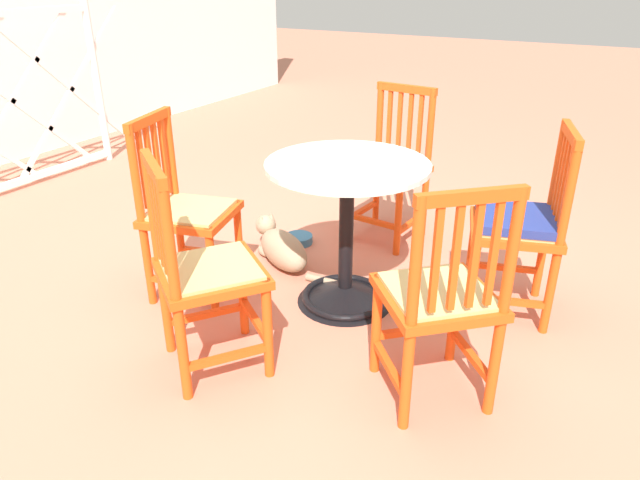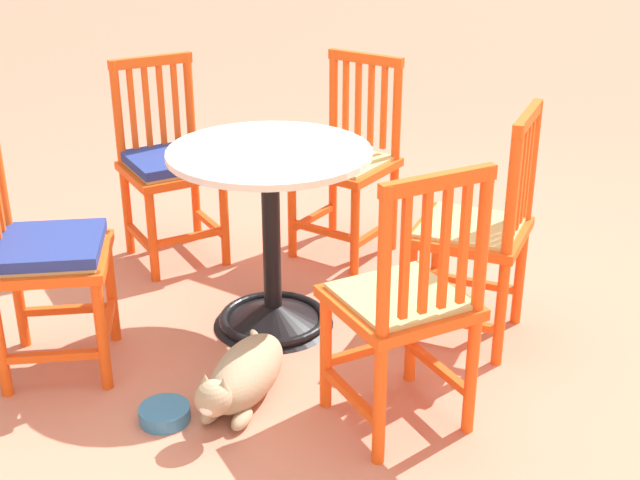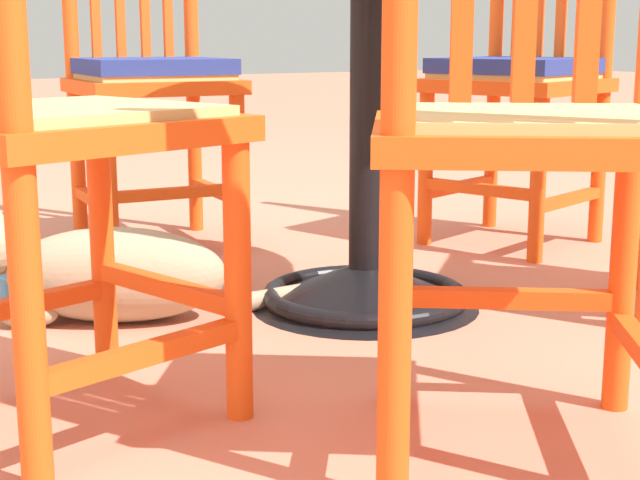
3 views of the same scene
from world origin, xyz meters
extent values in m
plane|color=#C6755B|center=(0.00, 0.00, 0.00)|extent=(24.00, 24.00, 0.00)
cone|color=black|center=(0.12, -0.07, 0.05)|extent=(0.48, 0.48, 0.10)
torus|color=black|center=(0.12, -0.07, 0.03)|extent=(0.44, 0.44, 0.04)
cylinder|color=black|center=(0.12, -0.07, 0.37)|extent=(0.07, 0.07, 0.66)
cylinder|color=black|center=(0.12, -0.07, 0.68)|extent=(0.20, 0.20, 0.04)
cylinder|color=silver|center=(0.12, -0.07, 0.72)|extent=(0.76, 0.76, 0.02)
cylinder|color=#E04C14|center=(0.74, -0.10, 0.23)|extent=(0.04, 0.04, 0.45)
cylinder|color=#E04C14|center=(0.77, 0.24, 0.23)|extent=(0.04, 0.04, 0.45)
cylinder|color=#E04C14|center=(1.07, -0.13, 0.46)|extent=(0.04, 0.04, 0.91)
cube|color=#E04C14|center=(0.90, -0.12, 0.14)|extent=(0.34, 0.06, 0.03)
cube|color=#E04C14|center=(0.94, 0.22, 0.14)|extent=(0.34, 0.06, 0.03)
cube|color=#E04C14|center=(0.75, 0.07, 0.17)|extent=(0.06, 0.34, 0.03)
cube|color=#E04C14|center=(0.92, 0.05, 0.43)|extent=(0.44, 0.44, 0.04)
cube|color=tan|center=(0.92, 0.05, 0.45)|extent=(0.38, 0.38, 0.02)
cube|color=navy|center=(0.92, 0.05, 0.48)|extent=(0.40, 0.40, 0.04)
cylinder|color=#E04C14|center=(0.05, 0.52, 0.23)|extent=(0.04, 0.04, 0.45)
cylinder|color=#E04C14|center=(-0.28, 0.43, 0.23)|extent=(0.04, 0.04, 0.45)
cylinder|color=#E04C14|center=(-0.04, 0.85, 0.46)|extent=(0.04, 0.04, 0.91)
cylinder|color=#E04C14|center=(-0.37, 0.76, 0.46)|extent=(0.04, 0.04, 0.91)
cube|color=#E04C14|center=(0.01, 0.69, 0.14)|extent=(0.11, 0.34, 0.03)
cube|color=#E04C14|center=(-0.32, 0.60, 0.14)|extent=(0.11, 0.34, 0.03)
cube|color=#E04C14|center=(-0.11, 0.48, 0.17)|extent=(0.34, 0.11, 0.03)
cube|color=#E04C14|center=(-0.16, 0.64, 0.43)|extent=(0.49, 0.49, 0.04)
cube|color=tan|center=(-0.16, 0.64, 0.45)|extent=(0.43, 0.43, 0.02)
cube|color=#E04C14|center=(-0.10, 0.83, 0.68)|extent=(0.03, 0.03, 0.39)
cube|color=#E04C14|center=(-0.17, 0.82, 0.68)|extent=(0.03, 0.03, 0.39)
cube|color=#E04C14|center=(-0.23, 0.80, 0.68)|extent=(0.03, 0.03, 0.39)
cube|color=#E04C14|center=(-0.30, 0.78, 0.68)|extent=(0.03, 0.03, 0.39)
cube|color=#E04C14|center=(-0.20, 0.81, 0.89)|extent=(0.38, 0.13, 0.04)
cylinder|color=#E04C14|center=(-0.35, 0.20, 0.23)|extent=(0.04, 0.04, 0.45)
cylinder|color=#E04C14|center=(-0.56, -0.07, 0.23)|extent=(0.04, 0.04, 0.45)
cylinder|color=#E04C14|center=(-0.62, 0.41, 0.46)|extent=(0.04, 0.04, 0.91)
cylinder|color=#E04C14|center=(-0.83, 0.14, 0.46)|extent=(0.04, 0.04, 0.91)
cube|color=#E04C14|center=(-0.49, 0.31, 0.14)|extent=(0.29, 0.23, 0.03)
cube|color=#E04C14|center=(-0.69, 0.03, 0.14)|extent=(0.29, 0.23, 0.03)
cube|color=#E04C14|center=(-0.45, 0.07, 0.17)|extent=(0.23, 0.29, 0.03)
cube|color=#E04C14|center=(-0.59, 0.17, 0.43)|extent=(0.56, 0.56, 0.04)
cube|color=tan|center=(-0.59, 0.17, 0.45)|extent=(0.49, 0.49, 0.02)
cube|color=#E04C14|center=(-0.67, 0.35, 0.68)|extent=(0.03, 0.03, 0.39)
cube|color=#E04C14|center=(-0.71, 0.30, 0.68)|extent=(0.03, 0.03, 0.39)
cube|color=#E04C14|center=(-0.75, 0.24, 0.68)|extent=(0.03, 0.03, 0.39)
cube|color=#E04C14|center=(-0.79, 0.19, 0.68)|extent=(0.03, 0.03, 0.39)
cube|color=#E04C14|center=(-0.73, 0.27, 0.89)|extent=(0.25, 0.32, 0.04)
cylinder|color=#E04C14|center=(-0.31, -0.43, 0.23)|extent=(0.04, 0.04, 0.45)
cylinder|color=#E04C14|center=(-0.08, -0.68, 0.23)|extent=(0.04, 0.04, 0.45)
cylinder|color=#E04C14|center=(-0.57, -0.66, 0.46)|extent=(0.04, 0.04, 0.91)
cylinder|color=#E04C14|center=(-0.34, -0.91, 0.46)|extent=(0.04, 0.04, 0.91)
cube|color=#E04C14|center=(-0.44, -0.55, 0.14)|extent=(0.27, 0.25, 0.03)
cube|color=#E04C14|center=(-0.21, -0.80, 0.14)|extent=(0.27, 0.25, 0.03)
cube|color=#E04C14|center=(-0.20, -0.56, 0.17)|extent=(0.25, 0.27, 0.03)
cube|color=#E04C14|center=(-0.32, -0.67, 0.43)|extent=(0.57, 0.57, 0.04)
cube|color=tan|center=(-0.32, -0.67, 0.45)|extent=(0.49, 0.49, 0.02)
cube|color=#E04C14|center=(-0.52, -0.71, 0.68)|extent=(0.03, 0.03, 0.39)
cube|color=#E04C14|center=(-0.47, -0.76, 0.68)|extent=(0.03, 0.03, 0.39)
cube|color=#E04C14|center=(-0.43, -0.81, 0.68)|extent=(0.03, 0.03, 0.39)
cube|color=#E04C14|center=(-0.38, -0.86, 0.68)|extent=(0.03, 0.03, 0.39)
cube|color=#E04C14|center=(-0.45, -0.79, 0.89)|extent=(0.28, 0.30, 0.04)
cylinder|color=#E04C14|center=(0.23, -0.67, 0.23)|extent=(0.04, 0.04, 0.45)
cylinder|color=#E04C14|center=(0.55, -0.58, 0.23)|extent=(0.04, 0.04, 0.45)
cylinder|color=#E04C14|center=(0.32, -1.00, 0.46)|extent=(0.04, 0.04, 0.91)
cylinder|color=#E04C14|center=(0.65, -0.90, 0.46)|extent=(0.04, 0.04, 0.91)
cube|color=#E04C14|center=(0.28, -0.84, 0.14)|extent=(0.12, 0.33, 0.03)
cube|color=#E04C14|center=(0.60, -0.74, 0.14)|extent=(0.12, 0.33, 0.03)
cube|color=#E04C14|center=(0.39, -0.62, 0.17)|extent=(0.33, 0.12, 0.03)
cube|color=#E04C14|center=(0.44, -0.79, 0.43)|extent=(0.50, 0.50, 0.04)
cube|color=tan|center=(0.44, -0.79, 0.45)|extent=(0.43, 0.43, 0.02)
cube|color=#E04C14|center=(0.39, -0.98, 0.68)|extent=(0.03, 0.03, 0.39)
cube|color=#E04C14|center=(0.46, -0.96, 0.68)|extent=(0.03, 0.03, 0.39)
cube|color=#E04C14|center=(0.52, -0.94, 0.68)|extent=(0.03, 0.03, 0.39)
cube|color=#E04C14|center=(0.59, -0.92, 0.68)|extent=(0.03, 0.03, 0.39)
cube|color=#E04C14|center=(0.49, -0.95, 0.89)|extent=(0.37, 0.14, 0.04)
cube|color=navy|center=(0.44, -0.79, 0.48)|extent=(0.45, 0.45, 0.04)
ellipsoid|color=#9E896B|center=(0.30, 0.41, 0.10)|extent=(0.41, 0.48, 0.19)
ellipsoid|color=silver|center=(0.35, 0.49, 0.08)|extent=(0.22, 0.23, 0.14)
sphere|color=#9E896B|center=(0.44, 0.61, 0.15)|extent=(0.12, 0.12, 0.12)
ellipsoid|color=silver|center=(0.46, 0.65, 0.14)|extent=(0.07, 0.07, 0.04)
cone|color=#9E896B|center=(0.40, 0.62, 0.20)|extent=(0.04, 0.04, 0.04)
cone|color=#9E896B|center=(0.46, 0.59, 0.20)|extent=(0.04, 0.04, 0.04)
ellipsoid|color=#9E896B|center=(0.34, 0.57, 0.03)|extent=(0.11, 0.13, 0.05)
ellipsoid|color=#9E896B|center=(0.44, 0.51, 0.03)|extent=(0.11, 0.13, 0.05)
cylinder|color=#9E896B|center=(0.21, 0.09, 0.02)|extent=(0.05, 0.22, 0.04)
cylinder|color=teal|center=(0.59, 0.48, 0.03)|extent=(0.17, 0.17, 0.05)
camera|label=1|loc=(-2.15, -1.20, 1.54)|focal=32.62mm
camera|label=2|loc=(0.64, 2.91, 1.70)|focal=48.43mm
camera|label=3|loc=(-1.50, 1.07, 0.56)|focal=54.52mm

